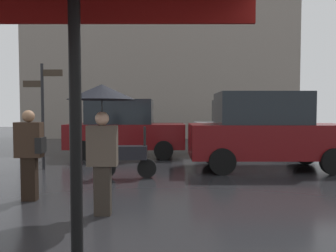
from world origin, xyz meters
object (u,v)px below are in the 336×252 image
at_px(pedestrian_with_bag, 30,149).
at_px(parked_car_distant, 249,127).
at_px(pedestrian_with_umbrella, 102,110).
at_px(parked_car_left, 125,128).
at_px(parked_scooter, 125,155).
at_px(parked_car_right, 266,131).
at_px(street_signpost, 43,105).

height_order(pedestrian_with_bag, parked_car_distant, parked_car_distant).
height_order(pedestrian_with_umbrella, parked_car_left, pedestrian_with_umbrella).
height_order(pedestrian_with_umbrella, parked_car_distant, parked_car_distant).
distance_m(pedestrian_with_bag, parked_scooter, 2.43).
bearing_deg(parked_car_distant, pedestrian_with_bag, -124.41).
bearing_deg(pedestrian_with_umbrella, pedestrian_with_bag, -9.72).
bearing_deg(parked_car_right, pedestrian_with_umbrella, -123.32).
height_order(pedestrian_with_umbrella, parked_car_right, parked_car_right).
xyz_separation_m(parked_scooter, parked_car_distant, (4.10, 4.46, 0.45)).
bearing_deg(parked_car_distant, street_signpost, -146.69).
height_order(pedestrian_with_bag, parked_scooter, pedestrian_with_bag).
distance_m(pedestrian_with_umbrella, pedestrian_with_bag, 1.81).
bearing_deg(pedestrian_with_umbrella, parked_scooter, -70.00).
relative_size(pedestrian_with_umbrella, parked_car_distant, 0.48).
bearing_deg(parked_car_left, pedestrian_with_bag, -89.27).
bearing_deg(parked_car_distant, parked_car_left, -164.56).
bearing_deg(parked_car_left, parked_car_right, -21.28).
bearing_deg(pedestrian_with_umbrella, street_signpost, -38.90).
distance_m(pedestrian_with_umbrella, parked_car_left, 6.53).
bearing_deg(parked_scooter, street_signpost, 138.50).
bearing_deg(parked_car_right, parked_car_left, 158.75).
bearing_deg(parked_scooter, parked_car_distant, 31.73).
xyz_separation_m(pedestrian_with_umbrella, parked_scooter, (-0.04, 2.75, -1.06)).
xyz_separation_m(parked_car_left, parked_car_right, (4.22, -2.57, 0.05)).
distance_m(pedestrian_with_bag, parked_car_left, 5.75).
relative_size(parked_car_right, parked_car_distant, 1.02).
height_order(pedestrian_with_umbrella, parked_scooter, pedestrian_with_umbrella).
relative_size(pedestrian_with_umbrella, pedestrian_with_bag, 1.24).
relative_size(parked_car_right, street_signpost, 1.49).
distance_m(parked_car_left, parked_car_right, 4.94).
distance_m(parked_car_left, street_signpost, 3.29).
relative_size(pedestrian_with_umbrella, parked_car_left, 0.49).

